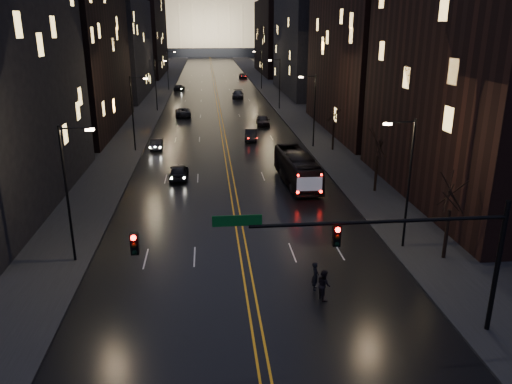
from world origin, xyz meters
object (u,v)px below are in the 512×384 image
object	(u,v)px
oncoming_car_a	(179,171)
receding_car_a	(251,135)
pedestrian_b	(324,285)
oncoming_car_b	(157,144)
pedestrian_a	(315,276)
traffic_signal	(387,243)
bus	(297,168)

from	to	relation	value
oncoming_car_a	receding_car_a	xyz separation A→B (m)	(8.76, 16.66, -0.01)
oncoming_car_a	pedestrian_b	xyz separation A→B (m)	(9.20, -24.18, 0.15)
oncoming_car_b	pedestrian_a	distance (m)	38.00
traffic_signal	pedestrian_b	distance (m)	6.05
bus	receding_car_a	size ratio (longest dim) A/B	2.39
pedestrian_a	pedestrian_b	bearing A→B (deg)	-151.42
bus	oncoming_car_b	xyz separation A→B (m)	(-14.82, 15.52, -0.82)
oncoming_car_b	oncoming_car_a	bearing A→B (deg)	102.38
bus	receding_car_a	xyz separation A→B (m)	(-2.73, 19.32, -0.76)
traffic_signal	pedestrian_a	bearing A→B (deg)	113.08
oncoming_car_b	pedestrian_a	size ratio (longest dim) A/B	2.36
traffic_signal	pedestrian_a	distance (m)	6.89
receding_car_a	pedestrian_a	bearing A→B (deg)	-83.06
oncoming_car_a	pedestrian_a	xyz separation A→B (m)	(8.95, -23.10, 0.11)
oncoming_car_a	oncoming_car_b	distance (m)	13.29
traffic_signal	oncoming_car_a	bearing A→B (deg)	111.52
receding_car_a	traffic_signal	bearing A→B (deg)	-80.36
pedestrian_b	oncoming_car_b	bearing A→B (deg)	6.74
receding_car_a	pedestrian_b	world-z (taller)	pedestrian_b
traffic_signal	pedestrian_a	world-z (taller)	traffic_signal
oncoming_car_a	receding_car_a	world-z (taller)	oncoming_car_a
oncoming_car_b	traffic_signal	bearing A→B (deg)	107.25
traffic_signal	oncoming_car_a	size ratio (longest dim) A/B	3.91
oncoming_car_a	pedestrian_a	world-z (taller)	pedestrian_a
bus	pedestrian_b	xyz separation A→B (m)	(-2.30, -21.53, -0.59)
bus	receding_car_a	distance (m)	19.53
traffic_signal	oncoming_car_b	size ratio (longest dim) A/B	4.23
traffic_signal	oncoming_car_b	bearing A→B (deg)	109.38
traffic_signal	receding_car_a	distance (m)	45.03
receding_car_a	pedestrian_b	distance (m)	40.85
pedestrian_b	oncoming_car_a	bearing A→B (deg)	8.88
bus	oncoming_car_a	world-z (taller)	bus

